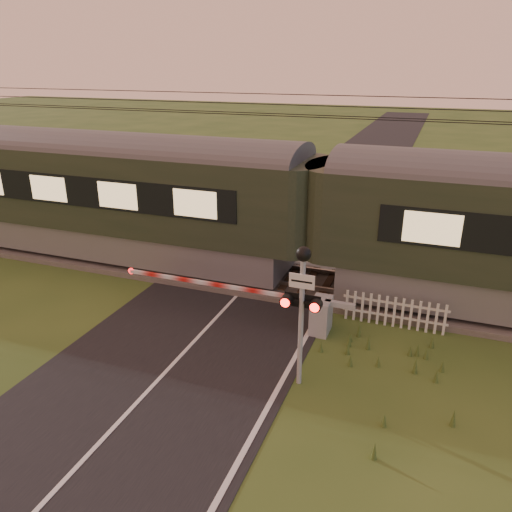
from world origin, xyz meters
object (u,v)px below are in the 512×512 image
at_px(train, 317,215).
at_px(boom_gate, 307,311).
at_px(picket_fence, 394,312).
at_px(crossing_signal, 302,293).

height_order(train, boom_gate, train).
xyz_separation_m(train, boom_gate, (0.53, -2.90, -1.89)).
bearing_deg(train, boom_gate, -79.62).
bearing_deg(picket_fence, crossing_signal, -116.82).
relative_size(boom_gate, picket_fence, 2.44).
bearing_deg(train, picket_fence, -34.20).
xyz_separation_m(crossing_signal, picket_fence, (1.77, 3.50, -1.88)).
bearing_deg(boom_gate, picket_fence, 23.99).
relative_size(crossing_signal, picket_fence, 1.17).
bearing_deg(boom_gate, train, 100.38).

